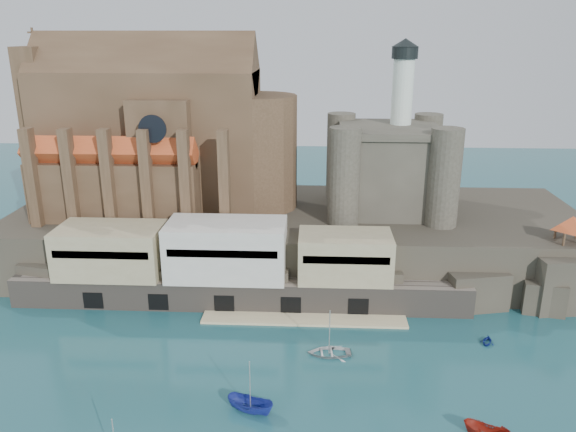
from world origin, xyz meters
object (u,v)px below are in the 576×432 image
(church, at_px, (161,140))
(pavilion, at_px, (572,225))
(castle_keep, at_px, (388,164))
(boat_2, at_px, (251,411))

(church, bearing_deg, pavilion, -13.48)
(church, relative_size, castle_keep, 1.60)
(church, xyz_separation_m, castle_keep, (40.21, -0.78, -3.81))
(pavilion, bearing_deg, castle_keep, 149.82)
(castle_keep, height_order, boat_2, castle_keep)
(church, distance_m, castle_keep, 40.39)
(castle_keep, distance_m, boat_2, 51.76)
(church, xyz_separation_m, boat_2, (20.66, -45.06, -22.13))
(pavilion, distance_m, boat_2, 55.53)
(castle_keep, distance_m, pavilion, 30.50)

